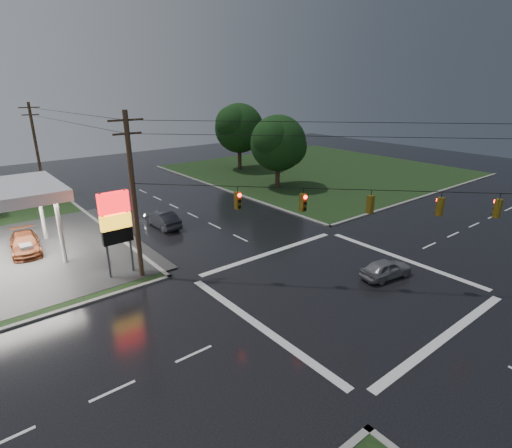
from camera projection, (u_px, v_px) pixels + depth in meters
ground at (341, 286)px, 25.97m from camera, size 120.00×120.00×0.00m
grass_ne at (319, 170)px, 60.42m from camera, size 36.00×36.00×0.08m
pylon_sign at (116, 220)px, 26.16m from camera, size 2.00×0.35×6.00m
utility_pole_nw at (134, 195)px, 25.45m from camera, size 2.20×0.32×11.00m
utility_pole_n at (36, 147)px, 46.49m from camera, size 2.20×0.32×10.50m
traffic_signals at (349, 190)px, 23.81m from camera, size 26.87×26.87×1.47m
tree_ne_near at (279, 143)px, 48.64m from camera, size 7.99×6.80×8.98m
tree_ne_far at (240, 128)px, 59.03m from camera, size 8.46×7.20×9.80m
car_north at (163, 219)px, 36.44m from camera, size 1.60×4.53×1.49m
car_crossing at (386, 268)px, 26.98m from camera, size 4.00×2.11×1.30m
car_pump at (25, 244)px, 30.97m from camera, size 2.56×5.21×1.46m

